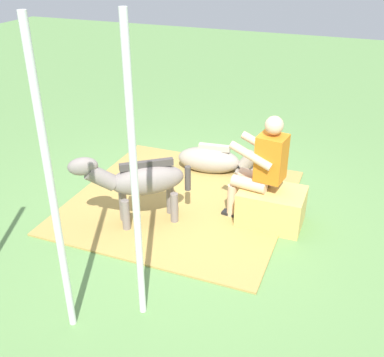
{
  "coord_description": "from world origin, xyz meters",
  "views": [
    {
      "loc": [
        -1.72,
        4.45,
        2.96
      ],
      "look_at": [
        -0.06,
        0.21,
        0.55
      ],
      "focal_mm": 42.79,
      "sensor_mm": 36.0,
      "label": 1
    }
  ],
  "objects_px": {
    "hay_bale": "(271,207)",
    "pony_standing": "(139,181)",
    "tent_pole_left": "(135,184)",
    "pony_lying": "(216,160)",
    "tent_pole_mid": "(52,194)",
    "person_seated": "(261,165)"
  },
  "relations": [
    {
      "from": "pony_lying",
      "to": "tent_pole_mid",
      "type": "relative_size",
      "value": 0.53
    },
    {
      "from": "pony_lying",
      "to": "pony_standing",
      "type": "bearing_deg",
      "value": 76.41
    },
    {
      "from": "pony_lying",
      "to": "tent_pole_mid",
      "type": "xyz_separation_m",
      "value": [
        0.22,
        3.18,
        1.1
      ]
    },
    {
      "from": "pony_lying",
      "to": "tent_pole_left",
      "type": "distance_m",
      "value": 3.04
    },
    {
      "from": "hay_bale",
      "to": "person_seated",
      "type": "relative_size",
      "value": 0.56
    },
    {
      "from": "hay_bale",
      "to": "tent_pole_mid",
      "type": "relative_size",
      "value": 0.28
    },
    {
      "from": "hay_bale",
      "to": "tent_pole_mid",
      "type": "bearing_deg",
      "value": 60.51
    },
    {
      "from": "tent_pole_left",
      "to": "tent_pole_mid",
      "type": "height_order",
      "value": "same"
    },
    {
      "from": "pony_standing",
      "to": "tent_pole_left",
      "type": "distance_m",
      "value": 1.6
    },
    {
      "from": "pony_standing",
      "to": "pony_lying",
      "type": "bearing_deg",
      "value": -103.59
    },
    {
      "from": "hay_bale",
      "to": "pony_lying",
      "type": "distance_m",
      "value": 1.42
    },
    {
      "from": "person_seated",
      "to": "tent_pole_mid",
      "type": "height_order",
      "value": "tent_pole_mid"
    },
    {
      "from": "hay_bale",
      "to": "pony_standing",
      "type": "relative_size",
      "value": 0.64
    },
    {
      "from": "person_seated",
      "to": "tent_pole_mid",
      "type": "xyz_separation_m",
      "value": [
        1.07,
        2.2,
        0.58
      ]
    },
    {
      "from": "pony_lying",
      "to": "hay_bale",
      "type": "bearing_deg",
      "value": 135.62
    },
    {
      "from": "hay_bale",
      "to": "person_seated",
      "type": "height_order",
      "value": "person_seated"
    },
    {
      "from": "pony_standing",
      "to": "tent_pole_left",
      "type": "relative_size",
      "value": 0.45
    },
    {
      "from": "hay_bale",
      "to": "pony_lying",
      "type": "bearing_deg",
      "value": -44.38
    },
    {
      "from": "tent_pole_left",
      "to": "hay_bale",
      "type": "bearing_deg",
      "value": -111.93
    },
    {
      "from": "tent_pole_left",
      "to": "tent_pole_mid",
      "type": "xyz_separation_m",
      "value": [
        0.5,
        0.35,
        0.0
      ]
    },
    {
      "from": "hay_bale",
      "to": "person_seated",
      "type": "distance_m",
      "value": 0.52
    },
    {
      "from": "person_seated",
      "to": "pony_lying",
      "type": "relative_size",
      "value": 0.97
    }
  ]
}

